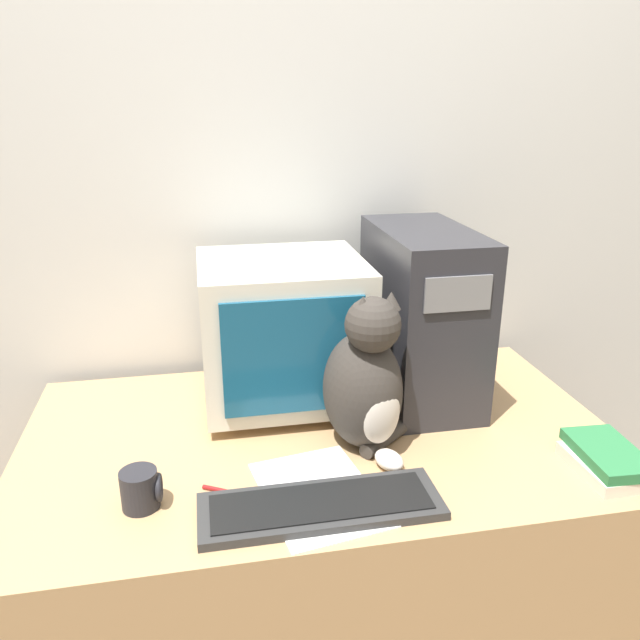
{
  "coord_description": "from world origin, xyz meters",
  "views": [
    {
      "loc": [
        -0.24,
        -0.86,
        1.48
      ],
      "look_at": [
        0.01,
        0.46,
        0.99
      ],
      "focal_mm": 35.0,
      "sensor_mm": 36.0,
      "label": 1
    }
  ],
  "objects_px": {
    "crt_monitor": "(283,330)",
    "keyboard": "(321,506)",
    "mug": "(141,489)",
    "computer_tower": "(422,314)",
    "pen": "(237,494)",
    "book_stack": "(607,460)",
    "cat": "(366,384)"
  },
  "relations": [
    {
      "from": "crt_monitor",
      "to": "keyboard",
      "type": "height_order",
      "value": "crt_monitor"
    },
    {
      "from": "crt_monitor",
      "to": "mug",
      "type": "relative_size",
      "value": 5.1
    },
    {
      "from": "computer_tower",
      "to": "pen",
      "type": "height_order",
      "value": "computer_tower"
    },
    {
      "from": "keyboard",
      "to": "book_stack",
      "type": "bearing_deg",
      "value": 1.46
    },
    {
      "from": "mug",
      "to": "pen",
      "type": "bearing_deg",
      "value": -0.27
    },
    {
      "from": "computer_tower",
      "to": "keyboard",
      "type": "height_order",
      "value": "computer_tower"
    },
    {
      "from": "crt_monitor",
      "to": "book_stack",
      "type": "relative_size",
      "value": 2.03
    },
    {
      "from": "crt_monitor",
      "to": "mug",
      "type": "height_order",
      "value": "crt_monitor"
    },
    {
      "from": "crt_monitor",
      "to": "mug",
      "type": "bearing_deg",
      "value": -130.12
    },
    {
      "from": "book_stack",
      "to": "cat",
      "type": "bearing_deg",
      "value": 157.27
    },
    {
      "from": "computer_tower",
      "to": "pen",
      "type": "distance_m",
      "value": 0.65
    },
    {
      "from": "cat",
      "to": "crt_monitor",
      "type": "bearing_deg",
      "value": 102.96
    },
    {
      "from": "keyboard",
      "to": "book_stack",
      "type": "height_order",
      "value": "book_stack"
    },
    {
      "from": "computer_tower",
      "to": "book_stack",
      "type": "distance_m",
      "value": 0.54
    },
    {
      "from": "computer_tower",
      "to": "cat",
      "type": "distance_m",
      "value": 0.31
    },
    {
      "from": "crt_monitor",
      "to": "book_stack",
      "type": "distance_m",
      "value": 0.78
    },
    {
      "from": "computer_tower",
      "to": "crt_monitor",
      "type": "bearing_deg",
      "value": 175.94
    },
    {
      "from": "crt_monitor",
      "to": "book_stack",
      "type": "xyz_separation_m",
      "value": [
        0.62,
        -0.45,
        -0.17
      ]
    },
    {
      "from": "crt_monitor",
      "to": "pen",
      "type": "xyz_separation_m",
      "value": [
        -0.15,
        -0.39,
        -0.19
      ]
    },
    {
      "from": "mug",
      "to": "book_stack",
      "type": "bearing_deg",
      "value": -3.77
    },
    {
      "from": "pen",
      "to": "mug",
      "type": "distance_m",
      "value": 0.18
    },
    {
      "from": "crt_monitor",
      "to": "cat",
      "type": "xyz_separation_m",
      "value": [
        0.15,
        -0.25,
        -0.04
      ]
    },
    {
      "from": "keyboard",
      "to": "mug",
      "type": "height_order",
      "value": "mug"
    },
    {
      "from": "computer_tower",
      "to": "pen",
      "type": "xyz_separation_m",
      "value": [
        -0.5,
        -0.36,
        -0.21
      ]
    },
    {
      "from": "crt_monitor",
      "to": "mug",
      "type": "distance_m",
      "value": 0.53
    },
    {
      "from": "crt_monitor",
      "to": "pen",
      "type": "bearing_deg",
      "value": -110.81
    },
    {
      "from": "crt_monitor",
      "to": "pen",
      "type": "height_order",
      "value": "crt_monitor"
    },
    {
      "from": "crt_monitor",
      "to": "computer_tower",
      "type": "relative_size",
      "value": 0.91
    },
    {
      "from": "book_stack",
      "to": "pen",
      "type": "xyz_separation_m",
      "value": [
        -0.76,
        0.06,
        -0.02
      ]
    },
    {
      "from": "computer_tower",
      "to": "keyboard",
      "type": "relative_size",
      "value": 0.95
    },
    {
      "from": "mug",
      "to": "cat",
      "type": "bearing_deg",
      "value": 15.84
    },
    {
      "from": "crt_monitor",
      "to": "computer_tower",
      "type": "height_order",
      "value": "computer_tower"
    }
  ]
}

